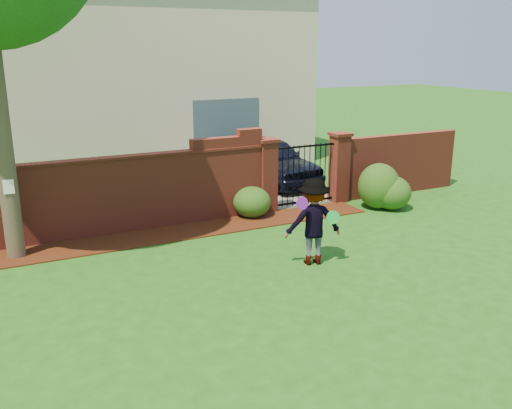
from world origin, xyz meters
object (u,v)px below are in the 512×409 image
man (314,222)px  frisbee_green (333,217)px  car (273,161)px  frisbee_purple (302,203)px

man → frisbee_green: bearing=150.9°
car → frisbee_purple: 6.91m
frisbee_green → man: bearing=135.6°
frisbee_green → frisbee_purple: bearing=173.8°
car → frisbee_green: size_ratio=16.23×
man → frisbee_purple: bearing=41.8°
man → frisbee_green: 0.39m
car → frisbee_green: bearing=-114.6°
car → frisbee_purple: frisbee_purple is taller
frisbee_purple → frisbee_green: 0.73m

